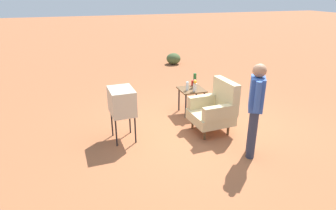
{
  "coord_description": "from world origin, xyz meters",
  "views": [
    {
      "loc": [
        4.77,
        -2.34,
        2.72
      ],
      "look_at": [
        -0.16,
        -0.75,
        0.65
      ],
      "focal_mm": 30.91,
      "sensor_mm": 36.0,
      "label": 1
    }
  ],
  "objects": [
    {
      "name": "armchair",
      "position": [
        -0.06,
        0.22,
        0.5
      ],
      "size": [
        0.82,
        0.83,
        1.06
      ],
      "color": "brown",
      "rests_on": "ground"
    },
    {
      "name": "person_standing",
      "position": [
        0.98,
        0.4,
        0.94
      ],
      "size": [
        0.5,
        0.38,
        1.64
      ],
      "color": "#2D3347",
      "rests_on": "ground"
    },
    {
      "name": "bottle_short_clear",
      "position": [
        -1.01,
        -0.03,
        0.7
      ],
      "size": [
        0.06,
        0.06,
        0.2
      ],
      "primitive_type": "cylinder",
      "color": "silver",
      "rests_on": "side_table"
    },
    {
      "name": "shrub_mid",
      "position": [
        -5.8,
        1.29,
        0.21
      ],
      "size": [
        0.55,
        0.55,
        0.43
      ],
      "primitive_type": "ellipsoid",
      "color": "#475B33",
      "rests_on": "ground"
    },
    {
      "name": "flower_vase",
      "position": [
        -0.9,
        0.12,
        0.75
      ],
      "size": [
        0.15,
        0.1,
        0.27
      ],
      "color": "silver",
      "rests_on": "side_table"
    },
    {
      "name": "ground_plane",
      "position": [
        0.0,
        0.0,
        0.0
      ],
      "size": [
        60.0,
        60.0,
        0.0
      ],
      "primitive_type": "plane",
      "color": "#A05B38"
    },
    {
      "name": "bottle_wine_green",
      "position": [
        -1.2,
        0.23,
        0.76
      ],
      "size": [
        0.07,
        0.07,
        0.32
      ],
      "primitive_type": "cylinder",
      "color": "#1E5623",
      "rests_on": "side_table"
    },
    {
      "name": "soda_can_red",
      "position": [
        -1.3,
        0.23,
        0.66
      ],
      "size": [
        0.07,
        0.07,
        0.12
      ],
      "primitive_type": "cylinder",
      "color": "red",
      "rests_on": "side_table"
    },
    {
      "name": "side_table",
      "position": [
        -1.07,
        0.11,
        0.51
      ],
      "size": [
        0.56,
        0.56,
        0.6
      ],
      "color": "black",
      "rests_on": "ground"
    },
    {
      "name": "tv_on_stand",
      "position": [
        -0.27,
        -1.62,
        0.78
      ],
      "size": [
        0.62,
        0.47,
        1.03
      ],
      "color": "black",
      "rests_on": "ground"
    }
  ]
}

